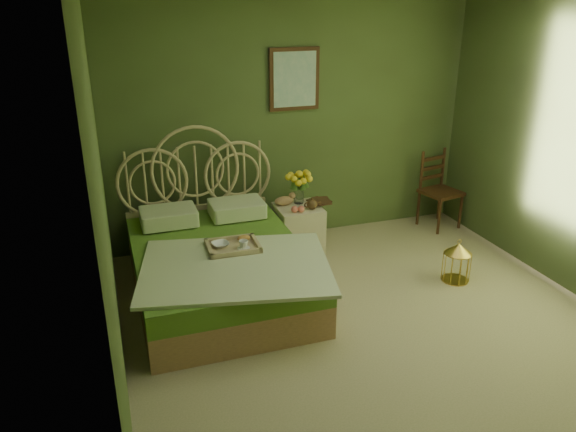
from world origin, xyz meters
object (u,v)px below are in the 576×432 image
object	(u,v)px
nightstand	(298,220)
chair	(438,184)
bed	(218,264)
birdcage	(457,263)

from	to	relation	value
nightstand	chair	size ratio (longest dim) A/B	1.04
bed	chair	size ratio (longest dim) A/B	2.44
birdcage	chair	bearing A→B (deg)	65.44
bed	birdcage	distance (m)	2.26
bed	nightstand	distance (m)	1.19
nightstand	chair	xyz separation A→B (m)	(1.79, 0.16, 0.15)
chair	birdcage	xyz separation A→B (m)	(-0.59, -1.30, -0.31)
nightstand	chair	distance (m)	1.81
bed	nightstand	size ratio (longest dim) A/B	2.35
bed	birdcage	xyz separation A→B (m)	(2.21, -0.49, -0.11)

